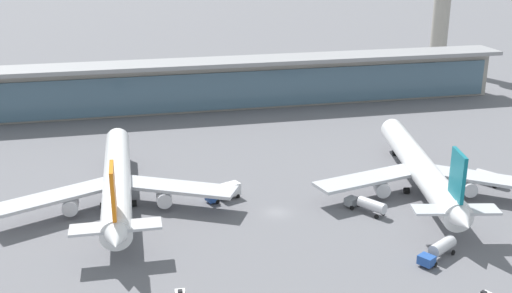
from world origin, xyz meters
TOP-DOWN VIEW (x-y plane):
  - ground_plane at (0.00, 0.00)m, footprint 1200.00×1200.00m
  - airliner_left_stand at (-29.70, 10.73)m, footprint 46.45×60.31m
  - airliner_centre_stand at (31.72, 3.91)m, footprint 45.47×59.96m
  - service_truck_near_nose_blue at (21.47, -23.33)m, footprint 8.52×6.38m
  - service_truck_under_wing_blue at (-8.57, 8.53)m, footprint 7.63×4.84m
  - service_truck_by_tail_grey at (47.18, 4.40)m, footprint 6.55×8.45m
  - service_truck_at_far_stand_grey at (16.93, -3.86)m, footprint 6.55×8.45m
  - terminal_building at (0.00, 76.78)m, footprint 184.74×12.80m

SIDE VIEW (x-z plane):
  - ground_plane at x=0.00m, z-range 0.00..0.00m
  - service_truck_under_wing_blue at x=-8.57m, z-range 0.14..3.24m
  - service_truck_near_nose_blue at x=21.47m, z-range 0.23..3.18m
  - service_truck_by_tail_grey at x=47.18m, z-range 0.23..3.18m
  - service_truck_at_far_stand_grey at x=16.93m, z-range 0.23..3.18m
  - airliner_left_stand at x=-29.70m, z-range -2.98..13.10m
  - airliner_centre_stand at x=31.72m, z-range -2.98..13.10m
  - terminal_building at x=0.00m, z-range 0.27..15.47m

